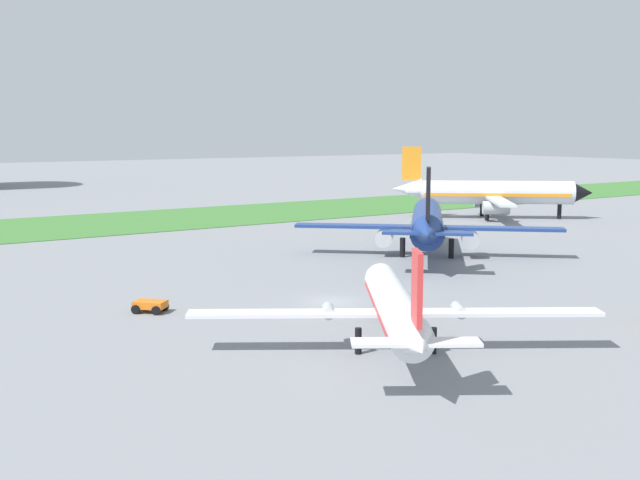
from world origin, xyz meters
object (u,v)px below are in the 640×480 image
at_px(airplane_midfield_jet, 427,223).
at_px(airplane_parked_jet_far, 492,193).
at_px(airplane_foreground_turboprop, 395,306).
at_px(baggage_cart_near_gate, 150,305).

distance_m(airplane_midfield_jet, airplane_parked_jet_far, 39.82).
xyz_separation_m(airplane_foreground_turboprop, airplane_parked_jet_far, (59.42, 48.58, 1.21)).
bearing_deg(baggage_cart_near_gate, airplane_midfield_jet, 58.93).
distance_m(airplane_foreground_turboprop, airplane_parked_jet_far, 76.76).
xyz_separation_m(airplane_foreground_turboprop, airplane_midfield_jet, (26.27, 26.52, 0.88)).
height_order(airplane_foreground_turboprop, baggage_cart_near_gate, airplane_foreground_turboprop).
bearing_deg(airplane_parked_jet_far, airplane_midfield_jet, -108.39).
bearing_deg(airplane_foreground_turboprop, baggage_cart_near_gate, 58.88).
bearing_deg(baggage_cart_near_gate, airplane_foreground_turboprop, -17.55).
bearing_deg(airplane_foreground_turboprop, airplane_midfield_jet, -12.25).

